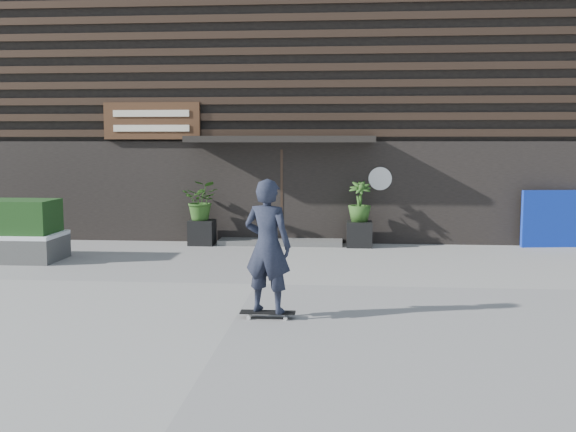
# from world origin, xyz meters

# --- Properties ---
(ground) EXTENTS (80.00, 80.00, 0.00)m
(ground) POSITION_xyz_m (0.00, 0.00, 0.00)
(ground) COLOR #9C9A94
(ground) RESTS_ON ground
(entrance_step) EXTENTS (3.00, 0.80, 0.12)m
(entrance_step) POSITION_xyz_m (0.00, 4.60, 0.06)
(entrance_step) COLOR #525250
(entrance_step) RESTS_ON ground
(planter_pot_left) EXTENTS (0.60, 0.60, 0.60)m
(planter_pot_left) POSITION_xyz_m (-1.90, 4.40, 0.30)
(planter_pot_left) COLOR black
(planter_pot_left) RESTS_ON ground
(bamboo_left) EXTENTS (0.86, 0.75, 0.96)m
(bamboo_left) POSITION_xyz_m (-1.90, 4.40, 1.08)
(bamboo_left) COLOR #2D591E
(bamboo_left) RESTS_ON planter_pot_left
(planter_pot_right) EXTENTS (0.60, 0.60, 0.60)m
(planter_pot_right) POSITION_xyz_m (1.90, 4.40, 0.30)
(planter_pot_right) COLOR black
(planter_pot_right) RESTS_ON ground
(bamboo_right) EXTENTS (0.54, 0.54, 0.96)m
(bamboo_right) POSITION_xyz_m (1.90, 4.40, 1.08)
(bamboo_right) COLOR #2D591E
(bamboo_right) RESTS_ON planter_pot_right
(blue_tarp) EXTENTS (1.45, 0.31, 1.35)m
(blue_tarp) POSITION_xyz_m (6.43, 4.70, 0.68)
(blue_tarp) COLOR #0C28A8
(blue_tarp) RESTS_ON ground
(building) EXTENTS (18.00, 11.00, 8.00)m
(building) POSITION_xyz_m (-0.00, 9.96, 3.99)
(building) COLOR black
(building) RESTS_ON ground
(skateboarder) EXTENTS (0.79, 0.63, 1.98)m
(skateboarder) POSITION_xyz_m (0.46, -2.25, 1.03)
(skateboarder) COLOR black
(skateboarder) RESTS_ON ground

